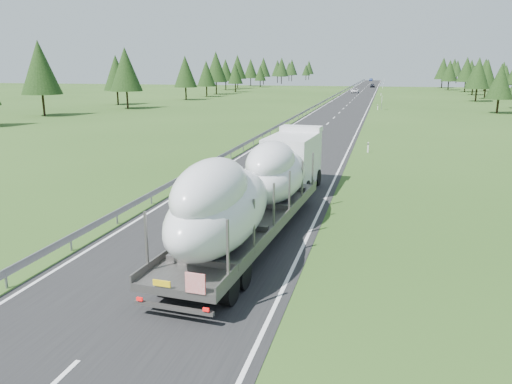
% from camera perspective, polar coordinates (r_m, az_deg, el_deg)
% --- Properties ---
extents(ground, '(400.00, 400.00, 0.00)m').
position_cam_1_polar(ground, '(21.31, -8.38, -7.90)').
color(ground, '#274617').
rests_on(ground, ground).
extents(road_surface, '(10.00, 400.00, 0.02)m').
position_cam_1_polar(road_surface, '(118.69, 10.71, 10.05)').
color(road_surface, black).
rests_on(road_surface, ground).
extents(guardrail, '(0.10, 400.00, 0.76)m').
position_cam_1_polar(guardrail, '(119.06, 8.14, 10.44)').
color(guardrail, slate).
rests_on(guardrail, ground).
extents(marker_posts, '(0.13, 350.08, 1.00)m').
position_cam_1_polar(marker_posts, '(173.33, 14.19, 11.25)').
color(marker_posts, silver).
rests_on(marker_posts, ground).
extents(highway_sign, '(0.08, 0.90, 2.60)m').
position_cam_1_polar(highway_sign, '(98.36, 14.19, 10.12)').
color(highway_sign, slate).
rests_on(highway_sign, ground).
extents(tree_line_left, '(14.27, 341.46, 12.37)m').
position_cam_1_polar(tree_line_left, '(168.17, -3.72, 13.84)').
color(tree_line_left, black).
rests_on(tree_line_left, ground).
extents(boat_truck, '(4.00, 21.56, 4.75)m').
position_cam_1_polar(boat_truck, '(24.14, 0.47, 1.13)').
color(boat_truck, silver).
rests_on(boat_truck, ground).
extents(distant_van, '(2.42, 5.11, 1.41)m').
position_cam_1_polar(distant_van, '(162.29, 11.24, 11.30)').
color(distant_van, white).
rests_on(distant_van, ground).
extents(distant_car_dark, '(2.10, 4.49, 1.49)m').
position_cam_1_polar(distant_car_dark, '(207.52, 13.16, 11.77)').
color(distant_car_dark, black).
rests_on(distant_car_dark, ground).
extents(distant_car_blue, '(1.96, 4.81, 1.55)m').
position_cam_1_polar(distant_car_blue, '(299.52, 13.01, 12.39)').
color(distant_car_blue, navy).
rests_on(distant_car_blue, ground).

